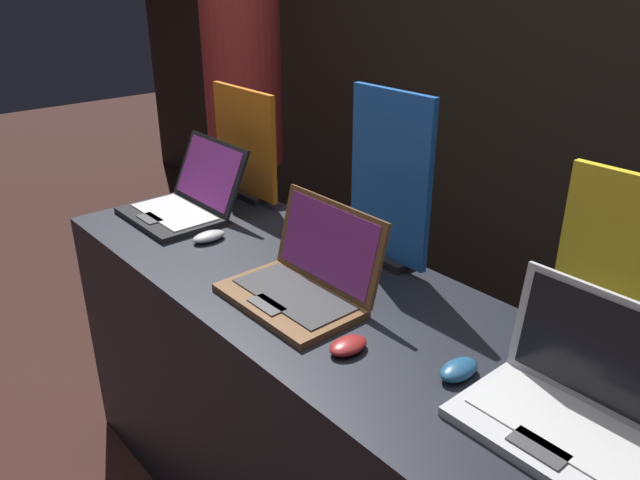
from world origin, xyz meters
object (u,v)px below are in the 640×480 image
at_px(laptop_front, 185,199).
at_px(mouse_back, 459,370).
at_px(laptop_back, 577,402).
at_px(promo_stand_front, 245,147).
at_px(laptop_middle, 303,277).
at_px(promo_stand_middle, 389,184).
at_px(person_bystander, 246,145).
at_px(mouse_front, 209,236).
at_px(mouse_middle, 348,346).

distance_m(laptop_front, mouse_back, 1.21).
height_order(laptop_back, mouse_back, laptop_back).
height_order(promo_stand_front, mouse_back, promo_stand_front).
distance_m(laptop_front, laptop_middle, 0.72).
height_order(laptop_front, mouse_back, laptop_front).
relative_size(promo_stand_middle, person_bystander, 0.28).
bearing_deg(mouse_front, laptop_front, 166.47).
relative_size(mouse_middle, mouse_back, 0.95).
distance_m(laptop_middle, mouse_middle, 0.28).
height_order(laptop_back, person_bystander, person_bystander).
bearing_deg(laptop_middle, mouse_back, 3.80).
bearing_deg(mouse_front, laptop_back, 3.48).
height_order(mouse_middle, person_bystander, person_bystander).
distance_m(mouse_front, laptop_middle, 0.47).
relative_size(mouse_front, laptop_middle, 0.29).
distance_m(laptop_middle, promo_stand_middle, 0.36).
xyz_separation_m(mouse_front, promo_stand_middle, (0.47, 0.31, 0.23)).
relative_size(mouse_middle, promo_stand_middle, 0.20).
height_order(mouse_front, mouse_middle, same).
xyz_separation_m(promo_stand_front, mouse_back, (1.20, -0.28, -0.18)).
height_order(mouse_front, laptop_middle, laptop_middle).
xyz_separation_m(promo_stand_front, mouse_middle, (0.98, -0.40, -0.18)).
bearing_deg(laptop_back, mouse_front, -176.52).
distance_m(laptop_front, promo_stand_middle, 0.78).
distance_m(promo_stand_front, laptop_back, 1.47).
height_order(mouse_back, person_bystander, person_bystander).
bearing_deg(laptop_front, promo_stand_middle, 19.60).
height_order(promo_stand_front, person_bystander, person_bystander).
distance_m(promo_stand_middle, person_bystander, 1.26).
bearing_deg(laptop_middle, promo_stand_front, 156.33).
bearing_deg(person_bystander, promo_stand_front, -34.08).
relative_size(mouse_middle, laptop_back, 0.26).
height_order(mouse_front, person_bystander, person_bystander).
xyz_separation_m(mouse_front, laptop_back, (1.20, 0.07, 0.05)).
bearing_deg(mouse_front, promo_stand_front, 127.61).
bearing_deg(person_bystander, laptop_back, -16.51).
bearing_deg(laptop_back, promo_stand_middle, 161.70).
bearing_deg(mouse_middle, laptop_middle, 162.36).
bearing_deg(promo_stand_front, mouse_front, -52.39).
height_order(promo_stand_front, laptop_middle, promo_stand_front).
distance_m(promo_stand_front, promo_stand_middle, 0.72).
distance_m(promo_stand_middle, laptop_back, 0.79).
bearing_deg(person_bystander, mouse_front, -41.51).
bearing_deg(mouse_front, laptop_middle, 0.37).
relative_size(laptop_back, mouse_back, 3.65).
xyz_separation_m(mouse_middle, mouse_back, (0.22, 0.12, 0.00)).
height_order(mouse_front, promo_stand_middle, promo_stand_middle).
height_order(laptop_middle, person_bystander, person_bystander).
distance_m(promo_stand_front, person_bystander, 0.61).
bearing_deg(laptop_back, mouse_back, -171.16).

